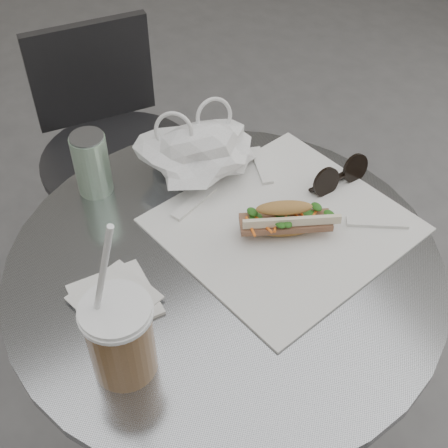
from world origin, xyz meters
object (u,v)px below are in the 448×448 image
banh_mi (285,219)px  sunglasses (339,177)px  drink_can (92,164)px  iced_coffee (120,337)px  chair_far (121,189)px  cafe_table (224,351)px

banh_mi → sunglasses: size_ratio=1.58×
drink_can → iced_coffee: bearing=-107.3°
sunglasses → chair_far: bearing=107.7°
banh_mi → drink_can: size_ratio=1.66×
sunglasses → drink_can: drink_can is taller
cafe_table → iced_coffee: size_ratio=2.51×
banh_mi → drink_can: bearing=156.8°
cafe_table → sunglasses: 0.42m
chair_far → sunglasses: 0.78m
chair_far → banh_mi: size_ratio=3.73×
iced_coffee → drink_can: (0.12, 0.39, -0.01)m
banh_mi → iced_coffee: size_ratio=0.70×
chair_far → drink_can: drink_can is taller
banh_mi → sunglasses: 0.17m
iced_coffee → drink_can: bearing=72.7°
cafe_table → banh_mi: 0.34m
drink_can → chair_far: bearing=64.6°
chair_far → iced_coffee: bearing=76.7°
chair_far → drink_can: 0.62m
chair_far → banh_mi: 0.80m
chair_far → banh_mi: (0.06, -0.68, 0.42)m
iced_coffee → drink_can: size_ratio=2.38×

